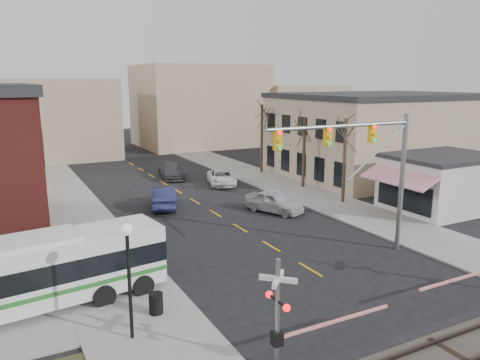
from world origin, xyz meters
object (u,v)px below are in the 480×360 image
pedestrian_near (131,275)px  trash_bin (156,303)px  rr_crossing_west (288,313)px  car_d (171,171)px  car_c (221,178)px  transit_bus (20,275)px  car_b (164,197)px  street_lamp (128,258)px  car_a (274,202)px  traffic_signal_mast (369,157)px  pedestrian_far (73,250)px

pedestrian_near → trash_bin: bearing=-157.0°
rr_crossing_west → car_d: size_ratio=1.06×
rr_crossing_west → car_c: size_ratio=1.12×
trash_bin → transit_bus: bearing=151.3°
car_c → pedestrian_near: (-13.76, -19.10, 0.25)m
trash_bin → car_c: 25.51m
car_b → trash_bin: bearing=88.6°
street_lamp → car_d: (11.64, 28.33, -2.60)m
transit_bus → car_d: (15.20, 24.17, -1.02)m
car_a → traffic_signal_mast: bearing=-116.0°
car_c → pedestrian_near: pedestrian_near is taller
trash_bin → car_c: size_ratio=0.18×
pedestrian_near → pedestrian_far: size_ratio=1.09×
trash_bin → pedestrian_far: 7.77m
transit_bus → car_a: (17.84, 8.57, -0.99)m
transit_bus → car_d: size_ratio=2.37×
street_lamp → car_b: (7.34, 17.93, -2.53)m
trash_bin → car_b: 17.54m
rr_crossing_west → car_c: bearing=69.1°
street_lamp → car_c: street_lamp is taller
street_lamp → trash_bin: size_ratio=5.08×
pedestrian_far → transit_bus: bearing=-166.3°
trash_bin → car_b: car_b is taller
car_d → transit_bus: bearing=-112.7°
transit_bus → car_b: size_ratio=2.47×
car_b → pedestrian_near: (-6.28, -13.90, 0.11)m
car_c → car_d: (-3.18, 5.20, 0.07)m
car_d → pedestrian_near: (-10.58, -24.30, 0.18)m
car_d → pedestrian_near: 26.50m
traffic_signal_mast → trash_bin: (-12.56, -1.15, -5.13)m
street_lamp → car_b: street_lamp is taller
car_c → pedestrian_near: size_ratio=3.04×
street_lamp → car_d: street_lamp is taller
transit_bus → car_d: 28.58m
trash_bin → pedestrian_far: bearing=106.9°
car_c → trash_bin: bearing=-105.2°
pedestrian_near → traffic_signal_mast: bearing=-81.1°
trash_bin → car_c: bearing=58.3°
traffic_signal_mast → transit_bus: bearing=174.9°
rr_crossing_west → car_b: (2.91, 21.97, -1.14)m
car_a → pedestrian_far: (-15.12, -3.87, 0.08)m
rr_crossing_west → traffic_signal_mast: bearing=34.8°
rr_crossing_west → car_b: bearing=82.5°
pedestrian_near → transit_bus: bearing=103.8°
car_b → car_d: (4.30, 10.40, -0.07)m
transit_bus → car_b: transit_bus is taller
pedestrian_far → car_c: bearing=-3.9°
car_a → pedestrian_far: size_ratio=3.10×
street_lamp → pedestrian_far: bearing=95.4°
car_c → pedestrian_far: bearing=-121.1°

